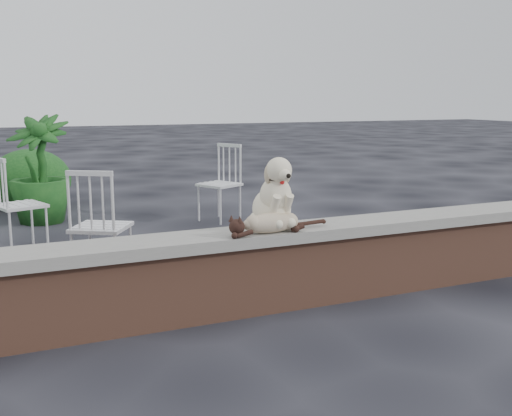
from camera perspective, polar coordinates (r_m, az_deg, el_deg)
name	(u,v)px	position (r m, az deg, el deg)	size (l,w,h in m)	color
ground	(229,313)	(4.33, -2.52, -9.87)	(60.00, 60.00, 0.00)	black
brick_wall	(229,279)	(4.25, -2.55, -6.71)	(6.00, 0.30, 0.50)	brown
capstone	(229,239)	(4.18, -2.58, -2.90)	(6.20, 0.40, 0.08)	slate
dog	(272,191)	(4.29, 1.49, 1.57)	(0.34, 0.45, 0.53)	beige
cat	(270,222)	(4.15, 1.36, -1.30)	(0.93, 0.22, 0.16)	tan
chair_d	(219,183)	(7.42, -3.48, 2.37)	(0.56, 0.56, 0.94)	white
chair_c	(101,225)	(5.12, -14.41, -1.55)	(0.56, 0.56, 0.94)	white
chair_e	(20,204)	(6.39, -21.38, 0.38)	(0.56, 0.56, 0.94)	white
potted_plant_b	(39,169)	(7.73, -19.76, 3.47)	(0.73, 0.73, 1.30)	#123F15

